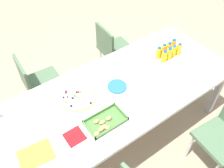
% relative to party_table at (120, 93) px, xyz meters
% --- Properties ---
extents(ground_plane, '(12.00, 12.00, 0.00)m').
position_rel_party_table_xyz_m(ground_plane, '(0.00, 0.00, -0.69)').
color(ground_plane, gray).
extents(party_table, '(2.38, 1.00, 0.74)m').
position_rel_party_table_xyz_m(party_table, '(0.00, 0.00, 0.00)').
color(party_table, white).
rests_on(party_table, ground_plane).
extents(chair_near_left, '(0.42, 0.42, 0.83)m').
position_rel_party_table_xyz_m(chair_near_left, '(-0.50, -0.83, -0.19)').
color(chair_near_left, '#4C6B4C').
rests_on(chair_near_left, ground_plane).
extents(chair_near_right, '(0.42, 0.42, 0.83)m').
position_rel_party_table_xyz_m(chair_near_right, '(0.56, -0.82, -0.19)').
color(chair_near_right, '#4C6B4C').
rests_on(chair_near_right, ground_plane).
extents(juice_bottle_0, '(0.06, 0.06, 0.15)m').
position_rel_party_table_xyz_m(juice_bottle_0, '(-0.84, -0.14, 0.12)').
color(juice_bottle_0, '#F9AB14').
rests_on(juice_bottle_0, party_table).
extents(juice_bottle_1, '(0.06, 0.06, 0.13)m').
position_rel_party_table_xyz_m(juice_bottle_1, '(-0.78, -0.14, 0.12)').
color(juice_bottle_1, '#F9AC14').
rests_on(juice_bottle_1, party_table).
extents(juice_bottle_2, '(0.05, 0.05, 0.15)m').
position_rel_party_table_xyz_m(juice_bottle_2, '(-0.69, -0.14, 0.13)').
color(juice_bottle_2, '#F9AD14').
rests_on(juice_bottle_2, party_table).
extents(juice_bottle_3, '(0.06, 0.06, 0.14)m').
position_rel_party_table_xyz_m(juice_bottle_3, '(-0.62, -0.14, 0.12)').
color(juice_bottle_3, '#F9AC14').
rests_on(juice_bottle_3, party_table).
extents(juice_bottle_4, '(0.06, 0.06, 0.14)m').
position_rel_party_table_xyz_m(juice_bottle_4, '(-0.85, -0.06, 0.12)').
color(juice_bottle_4, '#FAAE14').
rests_on(juice_bottle_4, party_table).
extents(juice_bottle_5, '(0.06, 0.06, 0.14)m').
position_rel_party_table_xyz_m(juice_bottle_5, '(-0.77, -0.06, 0.12)').
color(juice_bottle_5, '#F9AC14').
rests_on(juice_bottle_5, party_table).
extents(juice_bottle_6, '(0.06, 0.06, 0.15)m').
position_rel_party_table_xyz_m(juice_bottle_6, '(-0.70, -0.06, 0.12)').
color(juice_bottle_6, '#FAAC14').
rests_on(juice_bottle_6, party_table).
extents(juice_bottle_7, '(0.06, 0.06, 0.14)m').
position_rel_party_table_xyz_m(juice_bottle_7, '(-0.63, -0.06, 0.12)').
color(juice_bottle_7, '#F9AE14').
rests_on(juice_bottle_7, party_table).
extents(fruit_pizza, '(0.35, 0.35, 0.05)m').
position_rel_party_table_xyz_m(fruit_pizza, '(0.38, -0.15, 0.07)').
color(fruit_pizza, tan).
rests_on(fruit_pizza, party_table).
extents(snack_tray, '(0.34, 0.21, 0.04)m').
position_rel_party_table_xyz_m(snack_tray, '(0.34, 0.24, 0.07)').
color(snack_tray, '#477238').
rests_on(snack_tray, party_table).
extents(plate_stack, '(0.19, 0.19, 0.02)m').
position_rel_party_table_xyz_m(plate_stack, '(0.01, -0.04, 0.07)').
color(plate_stack, blue).
rests_on(plate_stack, party_table).
extents(napkin_stack, '(0.15, 0.15, 0.01)m').
position_rel_party_table_xyz_m(napkin_stack, '(0.62, 0.20, 0.06)').
color(napkin_stack, red).
rests_on(napkin_stack, party_table).
extents(paper_folder, '(0.28, 0.23, 0.01)m').
position_rel_party_table_xyz_m(paper_folder, '(0.94, 0.17, 0.06)').
color(paper_folder, yellow).
rests_on(paper_folder, party_table).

